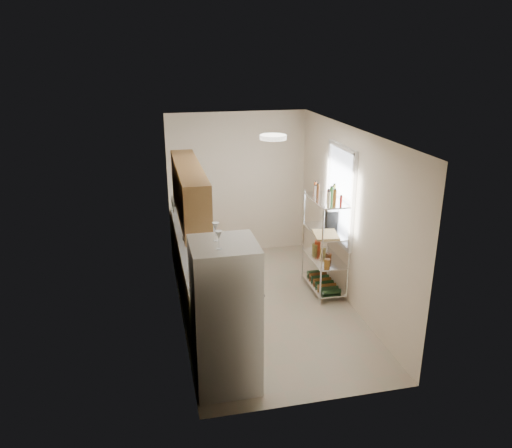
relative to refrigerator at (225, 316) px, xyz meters
The scene contains 16 objects.
room 1.90m from the refrigerator, 61.95° to the left, with size 2.52×4.42×2.62m.
counter_run 2.11m from the refrigerator, 91.35° to the left, with size 0.63×3.51×0.90m.
upper_cabinets 1.99m from the refrigerator, 96.09° to the left, with size 0.33×2.20×0.72m, color #A17744.
range_hood 2.59m from the refrigerator, 92.94° to the left, with size 0.50×0.60×0.12m, color #B7BABC.
window 2.97m from the refrigerator, 43.42° to the left, with size 0.06×1.00×1.46m, color white.
bakers_rack 2.70m from the refrigerator, 45.80° to the left, with size 0.45×0.90×1.73m.
ceiling_dome 2.34m from the refrigerator, 56.87° to the left, with size 0.34×0.34×0.06m, color white.
refrigerator is the anchor object (origin of this frame).
wine_glass_a 0.97m from the refrigerator, 129.18° to the left, with size 0.07×0.07×0.20m, color silver, non-canonical shape.
wine_glass_b 0.97m from the refrigerator, 115.02° to the right, with size 0.07×0.07×0.20m, color silver, non-canonical shape.
rice_cooker 2.07m from the refrigerator, 92.17° to the left, with size 0.24×0.24×0.19m, color white.
frying_pan_large 2.32m from the refrigerator, 93.46° to the left, with size 0.27×0.27×0.05m, color black.
frying_pan_small 2.53m from the refrigerator, 89.84° to the left, with size 0.21×0.21×0.04m, color black.
cutting_board 2.49m from the refrigerator, 43.76° to the left, with size 0.34×0.44×0.03m, color tan.
espresso_machine 2.92m from the refrigerator, 46.42° to the left, with size 0.17×0.25×0.29m, color black.
storage_bag 2.95m from the refrigerator, 50.40° to the left, with size 0.09×0.13×0.15m, color #9C3013.
Camera 1 is at (-1.60, -6.41, 3.64)m, focal length 35.00 mm.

